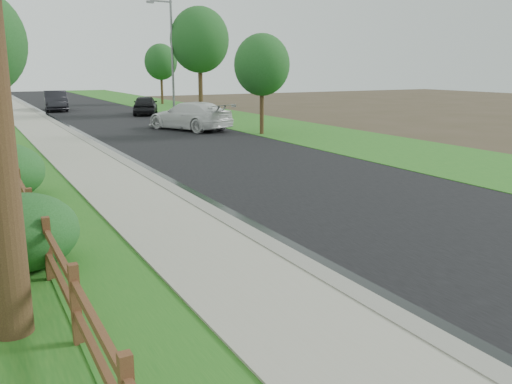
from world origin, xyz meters
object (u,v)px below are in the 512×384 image
ranch_fence (38,227)px  streetlight (170,51)px  white_suv (190,116)px  dark_car_mid (145,105)px

ranch_fence → streetlight: (12.15, 26.84, 3.87)m
white_suv → dark_car_mid: size_ratio=1.29×
ranch_fence → streetlight: size_ratio=2.14×
dark_car_mid → streetlight: (1.35, -1.96, 3.76)m
ranch_fence → white_suv: size_ratio=3.19×
white_suv → dark_car_mid: white_suv is taller
dark_car_mid → ranch_fence: bearing=89.3°
white_suv → dark_car_mid: (0.74, 10.67, -0.07)m
ranch_fence → streetlight: 29.71m
ranch_fence → white_suv: bearing=61.0°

